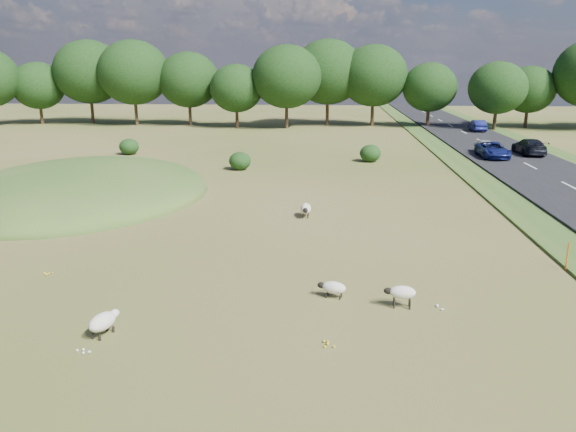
% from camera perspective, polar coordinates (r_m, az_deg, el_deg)
% --- Properties ---
extents(ground, '(160.00, 160.00, 0.00)m').
position_cam_1_polar(ground, '(43.00, -0.97, 4.25)').
color(ground, '#43581B').
rests_on(ground, ground).
extents(mound, '(16.00, 20.00, 4.00)m').
position_cam_1_polar(mound, '(38.50, -20.26, 2.05)').
color(mound, '#33561E').
rests_on(mound, ground).
extents(road, '(8.00, 150.00, 0.25)m').
position_cam_1_polar(road, '(55.01, 21.44, 5.70)').
color(road, black).
rests_on(road, ground).
extents(treeline, '(96.28, 14.66, 11.70)m').
position_cam_1_polar(treeline, '(77.68, 0.78, 13.90)').
color(treeline, black).
rests_on(treeline, ground).
extents(shrubs, '(24.05, 8.92, 1.49)m').
position_cam_1_polar(shrubs, '(49.04, -4.54, 6.40)').
color(shrubs, black).
rests_on(shrubs, ground).
extents(marker_post, '(0.06, 0.06, 1.20)m').
position_cam_1_polar(marker_post, '(25.19, 26.51, -3.71)').
color(marker_post, '#D8590C').
rests_on(marker_post, ground).
extents(sheep_1, '(1.10, 0.53, 0.79)m').
position_cam_1_polar(sheep_1, '(19.60, 11.45, -7.63)').
color(sheep_1, beige).
rests_on(sheep_1, ground).
extents(sheep_2, '(0.59, 1.31, 0.76)m').
position_cam_1_polar(sheep_2, '(30.62, 1.81, 0.75)').
color(sheep_2, beige).
rests_on(sheep_2, ground).
extents(sheep_3, '(0.86, 1.32, 0.73)m').
position_cam_1_polar(sheep_3, '(18.29, -18.26, -10.12)').
color(sheep_3, beige).
rests_on(sheep_3, ground).
extents(sheep_4, '(1.09, 0.67, 0.61)m').
position_cam_1_polar(sheep_4, '(20.14, 4.60, -7.26)').
color(sheep_4, beige).
rests_on(sheep_4, ground).
extents(car_1, '(1.44, 4.12, 1.36)m').
position_cam_1_polar(car_1, '(73.96, 18.69, 8.70)').
color(car_1, navy).
rests_on(car_1, road).
extents(car_2, '(2.20, 4.77, 1.32)m').
position_cam_1_polar(car_2, '(52.58, 20.10, 6.32)').
color(car_2, navy).
rests_on(car_2, road).
extents(car_3, '(1.48, 3.69, 1.26)m').
position_cam_1_polar(car_3, '(54.93, 19.44, 6.67)').
color(car_3, silver).
rests_on(car_3, road).
extents(car_5, '(2.00, 4.91, 1.43)m').
position_cam_1_polar(car_5, '(55.75, 23.31, 6.50)').
color(car_5, black).
rests_on(car_5, road).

